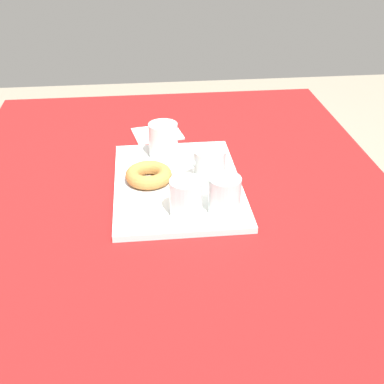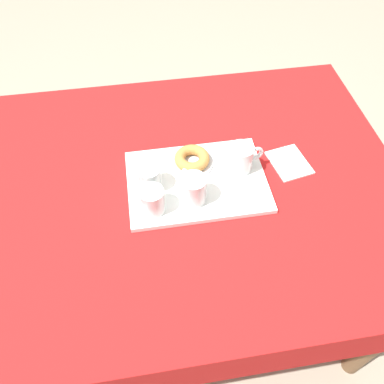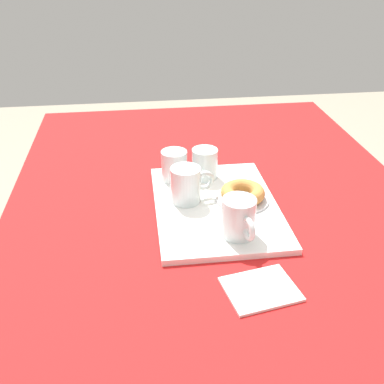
{
  "view_description": "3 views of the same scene",
  "coord_description": "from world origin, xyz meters",
  "px_view_note": "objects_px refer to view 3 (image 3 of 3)",
  "views": [
    {
      "loc": [
        0.99,
        -0.07,
        1.35
      ],
      "look_at": [
        -0.0,
        0.03,
        0.75
      ],
      "focal_mm": 47.29,
      "sensor_mm": 36.0,
      "label": 1
    },
    {
      "loc": [
        0.08,
        0.77,
        1.67
      ],
      "look_at": [
        -0.03,
        0.06,
        0.76
      ],
      "focal_mm": 36.79,
      "sensor_mm": 36.0,
      "label": 2
    },
    {
      "loc": [
        -1.01,
        0.19,
        1.34
      ],
      "look_at": [
        -0.01,
        0.06,
        0.76
      ],
      "focal_mm": 42.69,
      "sensor_mm": 36.0,
      "label": 3
    }
  ],
  "objects_px": {
    "tea_mug_left": "(186,186)",
    "water_glass_far": "(174,167)",
    "tea_mug_right": "(239,219)",
    "donut_plate_left": "(242,200)",
    "paper_napkin": "(261,289)",
    "dining_table": "(213,222)",
    "serving_tray": "(216,206)",
    "water_glass_near": "(205,164)",
    "sugar_donut_left": "(243,193)"
  },
  "relations": [
    {
      "from": "tea_mug_left",
      "to": "water_glass_far",
      "type": "distance_m",
      "value": 0.12
    },
    {
      "from": "tea_mug_left",
      "to": "tea_mug_right",
      "type": "height_order",
      "value": "same"
    },
    {
      "from": "donut_plate_left",
      "to": "paper_napkin",
      "type": "height_order",
      "value": "donut_plate_left"
    },
    {
      "from": "paper_napkin",
      "to": "water_glass_far",
      "type": "bearing_deg",
      "value": 15.42
    },
    {
      "from": "dining_table",
      "to": "paper_napkin",
      "type": "relative_size",
      "value": 10.4
    },
    {
      "from": "tea_mug_left",
      "to": "water_glass_far",
      "type": "bearing_deg",
      "value": 9.16
    },
    {
      "from": "tea_mug_right",
      "to": "water_glass_far",
      "type": "bearing_deg",
      "value": 22.21
    },
    {
      "from": "donut_plate_left",
      "to": "serving_tray",
      "type": "bearing_deg",
      "value": 93.31
    },
    {
      "from": "water_glass_near",
      "to": "sugar_donut_left",
      "type": "height_order",
      "value": "water_glass_near"
    },
    {
      "from": "dining_table",
      "to": "water_glass_near",
      "type": "distance_m",
      "value": 0.16
    },
    {
      "from": "tea_mug_right",
      "to": "water_glass_near",
      "type": "xyz_separation_m",
      "value": [
        0.28,
        0.03,
        -0.0
      ]
    },
    {
      "from": "tea_mug_right",
      "to": "donut_plate_left",
      "type": "bearing_deg",
      "value": -16.66
    },
    {
      "from": "dining_table",
      "to": "paper_napkin",
      "type": "height_order",
      "value": "paper_napkin"
    },
    {
      "from": "tea_mug_left",
      "to": "sugar_donut_left",
      "type": "relative_size",
      "value": 1.03
    },
    {
      "from": "water_glass_near",
      "to": "sugar_donut_left",
      "type": "relative_size",
      "value": 0.75
    },
    {
      "from": "dining_table",
      "to": "donut_plate_left",
      "type": "xyz_separation_m",
      "value": [
        -0.05,
        -0.06,
        0.1
      ]
    },
    {
      "from": "paper_napkin",
      "to": "water_glass_near",
      "type": "bearing_deg",
      "value": 5.15
    },
    {
      "from": "sugar_donut_left",
      "to": "paper_napkin",
      "type": "xyz_separation_m",
      "value": [
        -0.31,
        0.03,
        -0.04
      ]
    },
    {
      "from": "tea_mug_left",
      "to": "serving_tray",
      "type": "bearing_deg",
      "value": -108.61
    },
    {
      "from": "dining_table",
      "to": "water_glass_far",
      "type": "height_order",
      "value": "water_glass_far"
    },
    {
      "from": "water_glass_far",
      "to": "donut_plate_left",
      "type": "height_order",
      "value": "water_glass_far"
    },
    {
      "from": "serving_tray",
      "to": "sugar_donut_left",
      "type": "relative_size",
      "value": 3.83
    },
    {
      "from": "dining_table",
      "to": "water_glass_near",
      "type": "relative_size",
      "value": 17.06
    },
    {
      "from": "water_glass_near",
      "to": "sugar_donut_left",
      "type": "distance_m",
      "value": 0.16
    },
    {
      "from": "serving_tray",
      "to": "tea_mug_right",
      "type": "xyz_separation_m",
      "value": [
        -0.14,
        -0.03,
        0.05
      ]
    },
    {
      "from": "water_glass_near",
      "to": "tea_mug_right",
      "type": "bearing_deg",
      "value": -173.59
    },
    {
      "from": "tea_mug_right",
      "to": "sugar_donut_left",
      "type": "distance_m",
      "value": 0.15
    },
    {
      "from": "donut_plate_left",
      "to": "paper_napkin",
      "type": "relative_size",
      "value": 0.98
    },
    {
      "from": "tea_mug_left",
      "to": "sugar_donut_left",
      "type": "distance_m",
      "value": 0.14
    },
    {
      "from": "sugar_donut_left",
      "to": "paper_napkin",
      "type": "relative_size",
      "value": 0.81
    },
    {
      "from": "water_glass_far",
      "to": "sugar_donut_left",
      "type": "relative_size",
      "value": 0.75
    },
    {
      "from": "tea_mug_left",
      "to": "water_glass_near",
      "type": "xyz_separation_m",
      "value": [
        0.12,
        -0.06,
        -0.0
      ]
    },
    {
      "from": "water_glass_near",
      "to": "donut_plate_left",
      "type": "height_order",
      "value": "water_glass_near"
    },
    {
      "from": "donut_plate_left",
      "to": "tea_mug_right",
      "type": "bearing_deg",
      "value": 163.34
    },
    {
      "from": "serving_tray",
      "to": "water_glass_near",
      "type": "height_order",
      "value": "water_glass_near"
    },
    {
      "from": "water_glass_far",
      "to": "dining_table",
      "type": "bearing_deg",
      "value": -131.35
    },
    {
      "from": "serving_tray",
      "to": "sugar_donut_left",
      "type": "distance_m",
      "value": 0.08
    },
    {
      "from": "tea_mug_left",
      "to": "dining_table",
      "type": "bearing_deg",
      "value": -65.91
    },
    {
      "from": "donut_plate_left",
      "to": "tea_mug_left",
      "type": "bearing_deg",
      "value": 81.85
    },
    {
      "from": "tea_mug_right",
      "to": "water_glass_far",
      "type": "relative_size",
      "value": 1.38
    },
    {
      "from": "donut_plate_left",
      "to": "sugar_donut_left",
      "type": "relative_size",
      "value": 1.21
    },
    {
      "from": "dining_table",
      "to": "tea_mug_right",
      "type": "bearing_deg",
      "value": -174.31
    },
    {
      "from": "sugar_donut_left",
      "to": "tea_mug_left",
      "type": "bearing_deg",
      "value": 81.85
    },
    {
      "from": "water_glass_near",
      "to": "sugar_donut_left",
      "type": "xyz_separation_m",
      "value": [
        -0.14,
        -0.07,
        -0.01
      ]
    },
    {
      "from": "dining_table",
      "to": "water_glass_far",
      "type": "distance_m",
      "value": 0.18
    },
    {
      "from": "dining_table",
      "to": "donut_plate_left",
      "type": "bearing_deg",
      "value": -130.72
    },
    {
      "from": "water_glass_near",
      "to": "donut_plate_left",
      "type": "xyz_separation_m",
      "value": [
        -0.14,
        -0.07,
        -0.04
      ]
    },
    {
      "from": "dining_table",
      "to": "donut_plate_left",
      "type": "height_order",
      "value": "donut_plate_left"
    },
    {
      "from": "dining_table",
      "to": "paper_napkin",
      "type": "distance_m",
      "value": 0.38
    },
    {
      "from": "serving_tray",
      "to": "dining_table",
      "type": "bearing_deg",
      "value": -5.34
    }
  ]
}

